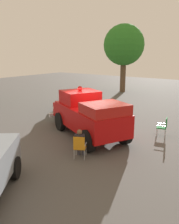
{
  "coord_description": "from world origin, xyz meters",
  "views": [
    {
      "loc": [
        7.26,
        -10.21,
        4.4
      ],
      "look_at": [
        0.26,
        -0.48,
        1.35
      ],
      "focal_mm": 37.54,
      "sensor_mm": 36.0,
      "label": 1
    }
  ],
  "objects_px": {
    "classic_hot_rod": "(73,103)",
    "oak_tree_left": "(124,45)",
    "vintage_fire_truck": "(87,114)",
    "spectator_seated": "(80,142)",
    "lawn_chair_by_car": "(164,125)",
    "lawn_chair_near_truck": "(80,146)"
  },
  "relations": [
    {
      "from": "classic_hot_rod",
      "to": "oak_tree_left",
      "type": "relative_size",
      "value": 0.61
    },
    {
      "from": "lawn_chair_near_truck",
      "to": "spectator_seated",
      "type": "xyz_separation_m",
      "value": [
        -0.06,
        0.12,
        0.11
      ]
    },
    {
      "from": "classic_hot_rod",
      "to": "oak_tree_left",
      "type": "distance_m",
      "value": 11.77
    },
    {
      "from": "spectator_seated",
      "to": "vintage_fire_truck",
      "type": "bearing_deg",
      "value": 119.82
    },
    {
      "from": "vintage_fire_truck",
      "to": "oak_tree_left",
      "type": "xyz_separation_m",
      "value": [
        -5.41,
        14.23,
        3.98
      ]
    },
    {
      "from": "oak_tree_left",
      "to": "spectator_seated",
      "type": "bearing_deg",
      "value": -67.76
    },
    {
      "from": "vintage_fire_truck",
      "to": "lawn_chair_by_car",
      "type": "bearing_deg",
      "value": 33.58
    },
    {
      "from": "classic_hot_rod",
      "to": "oak_tree_left",
      "type": "bearing_deg",
      "value": 98.32
    },
    {
      "from": "lawn_chair_near_truck",
      "to": "oak_tree_left",
      "type": "height_order",
      "value": "oak_tree_left"
    },
    {
      "from": "lawn_chair_by_car",
      "to": "spectator_seated",
      "type": "height_order",
      "value": "spectator_seated"
    },
    {
      "from": "vintage_fire_truck",
      "to": "spectator_seated",
      "type": "height_order",
      "value": "vintage_fire_truck"
    },
    {
      "from": "oak_tree_left",
      "to": "lawn_chair_near_truck",
      "type": "bearing_deg",
      "value": -67.72
    },
    {
      "from": "classic_hot_rod",
      "to": "oak_tree_left",
      "type": "height_order",
      "value": "oak_tree_left"
    },
    {
      "from": "spectator_seated",
      "to": "oak_tree_left",
      "type": "bearing_deg",
      "value": 112.24
    },
    {
      "from": "lawn_chair_by_car",
      "to": "spectator_seated",
      "type": "relative_size",
      "value": 0.79
    },
    {
      "from": "lawn_chair_near_truck",
      "to": "spectator_seated",
      "type": "distance_m",
      "value": 0.17
    },
    {
      "from": "oak_tree_left",
      "to": "lawn_chair_by_car",
      "type": "bearing_deg",
      "value": -53.51
    },
    {
      "from": "lawn_chair_near_truck",
      "to": "spectator_seated",
      "type": "height_order",
      "value": "spectator_seated"
    },
    {
      "from": "vintage_fire_truck",
      "to": "spectator_seated",
      "type": "xyz_separation_m",
      "value": [
        1.42,
        -2.48,
        -0.5
      ]
    },
    {
      "from": "lawn_chair_near_truck",
      "to": "lawn_chair_by_car",
      "type": "xyz_separation_m",
      "value": [
        1.95,
        4.88,
        0.0
      ]
    },
    {
      "from": "classic_hot_rod",
      "to": "oak_tree_left",
      "type": "xyz_separation_m",
      "value": [
        -1.58,
        10.79,
        4.44
      ]
    },
    {
      "from": "vintage_fire_truck",
      "to": "lawn_chair_by_car",
      "type": "xyz_separation_m",
      "value": [
        3.43,
        2.28,
        -0.61
      ]
    }
  ]
}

